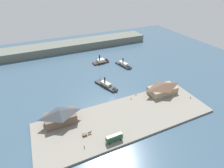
{
  "coord_description": "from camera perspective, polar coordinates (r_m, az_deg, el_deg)",
  "views": [
    {
      "loc": [
        -41.41,
        -92.33,
        76.83
      ],
      "look_at": [
        7.28,
        15.21,
        2.0
      ],
      "focal_mm": 28.16,
      "sensor_mm": 36.0,
      "label": 1
    }
  ],
  "objects": [
    {
      "name": "street_tram",
      "position": [
        96.27,
        0.72,
        -17.01
      ],
      "size": [
        9.14,
        2.54,
        4.41
      ],
      "color": "#1E4C2D",
      "rests_on": "quay_promenade"
    },
    {
      "name": "quay_promenade",
      "position": [
        111.68,
        4.56,
        -10.81
      ],
      "size": [
        110.0,
        36.0,
        1.2
      ],
      "primitive_type": "cube",
      "color": "gray",
      "rests_on": "ground"
    },
    {
      "name": "ferry_shed_customs_shed",
      "position": [
        108.9,
        -16.46,
        -9.99
      ],
      "size": [
        18.05,
        10.8,
        9.08
      ],
      "color": "brown",
      "rests_on": "quay_promenade"
    },
    {
      "name": "ferry_shed_west_terminal",
      "position": [
        134.07,
        16.13,
        -1.37
      ],
      "size": [
        20.96,
        11.32,
        7.86
      ],
      "color": "#998466",
      "rests_on": "quay_promenade"
    },
    {
      "name": "pedestrian_near_cart",
      "position": [
        124.84,
        6.21,
        -4.74
      ],
      "size": [
        0.38,
        0.38,
        1.55
      ],
      "color": "#232328",
      "rests_on": "quay_promenade"
    },
    {
      "name": "far_headland",
      "position": [
        218.99,
        -12.34,
        12.21
      ],
      "size": [
        180.0,
        24.0,
        8.0
      ],
      "primitive_type": "cube",
      "color": "#60665B",
      "rests_on": "ground"
    },
    {
      "name": "mooring_post_center_east",
      "position": [
        129.36,
        7.76,
        -3.51
      ],
      "size": [
        0.44,
        0.44,
        0.9
      ],
      "primitive_type": "cylinder",
      "color": "black",
      "rests_on": "quay_promenade"
    },
    {
      "name": "pedestrian_walking_west",
      "position": [
        136.99,
        24.15,
        -4.02
      ],
      "size": [
        0.41,
        0.41,
        1.66
      ],
      "color": "#232328",
      "rests_on": "quay_promenade"
    },
    {
      "name": "ground_plane",
      "position": [
        127.05,
        -0.16,
        -4.84
      ],
      "size": [
        320.0,
        320.0,
        0.0
      ],
      "primitive_type": "plane",
      "color": "#385166"
    },
    {
      "name": "ferry_mid_harbor",
      "position": [
        170.75,
        4.27,
        5.99
      ],
      "size": [
        9.87,
        21.27,
        9.58
      ],
      "color": "#23282D",
      "rests_on": "ground"
    },
    {
      "name": "pedestrian_near_west_shed",
      "position": [
        95.99,
        -8.98,
        -19.44
      ],
      "size": [
        0.42,
        0.42,
        1.7
      ],
      "color": "#6B5B4C",
      "rests_on": "quay_promenade"
    },
    {
      "name": "horse_cart",
      "position": [
        101.17,
        -8.27,
        -15.69
      ],
      "size": [
        5.54,
        1.67,
        1.87
      ],
      "color": "brown",
      "rests_on": "quay_promenade"
    },
    {
      "name": "ferry_departing_north",
      "position": [
        178.91,
        -3.03,
        7.37
      ],
      "size": [
        17.74,
        7.4,
        10.92
      ],
      "color": "black",
      "rests_on": "ground"
    },
    {
      "name": "ferry_outer_harbor",
      "position": [
        138.25,
        -1.24,
        -0.77
      ],
      "size": [
        13.02,
        23.85,
        9.56
      ],
      "color": "#23282D",
      "rests_on": "ground"
    },
    {
      "name": "seawall_edge",
      "position": [
        124.15,
        0.52,
        -5.57
      ],
      "size": [
        110.0,
        0.8,
        1.0
      ],
      "primitive_type": "cube",
      "color": "#666159",
      "rests_on": "ground"
    },
    {
      "name": "mooring_post_east",
      "position": [
        147.54,
        19.07,
        -0.24
      ],
      "size": [
        0.44,
        0.44,
        0.9
      ],
      "primitive_type": "cylinder",
      "color": "black",
      "rests_on": "quay_promenade"
    }
  ]
}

